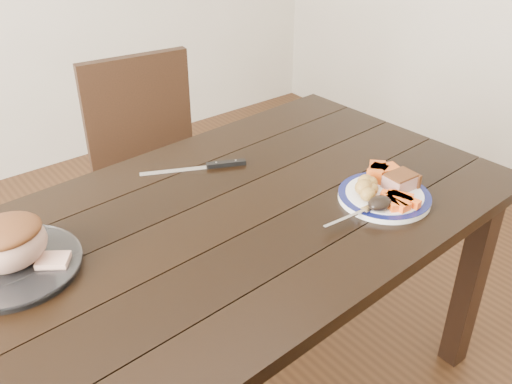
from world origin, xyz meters
TOP-DOWN VIEW (x-y plane):
  - dining_table at (0.00, 0.00)m, footprint 1.65×1.00m
  - chair_far at (0.17, 0.74)m, footprint 0.48×0.49m
  - dinner_plate at (0.39, -0.20)m, footprint 0.25×0.25m
  - plate_rim at (0.39, -0.20)m, footprint 0.25×0.25m
  - serving_platter at (-0.52, 0.11)m, footprint 0.30×0.30m
  - pork_slice at (0.44, -0.21)m, footprint 0.08×0.07m
  - roasted_potatoes at (0.35, -0.17)m, footprint 0.09×0.09m
  - carrot_batons at (0.37, -0.26)m, footprint 0.09×0.11m
  - pumpkin_wedges at (0.44, -0.14)m, footprint 0.09×0.09m
  - dark_mushroom at (0.31, -0.24)m, footprint 0.07×0.05m
  - fork at (0.24, -0.23)m, footprint 0.18×0.03m
  - roast_joint at (-0.52, 0.11)m, footprint 0.17×0.15m
  - cut_slice at (-0.44, 0.06)m, footprint 0.09×0.09m
  - carving_knife at (0.12, 0.24)m, footprint 0.30×0.15m

SIDE VIEW (x-z plane):
  - chair_far at x=0.17m, z-range 0.06..0.99m
  - dining_table at x=0.00m, z-range 0.28..1.03m
  - carving_knife at x=0.12m, z-range 0.75..0.76m
  - dinner_plate at x=0.39m, z-range 0.75..0.77m
  - serving_platter at x=-0.52m, z-range 0.75..0.77m
  - plate_rim at x=0.39m, z-range 0.76..0.78m
  - fork at x=0.24m, z-range 0.77..0.77m
  - cut_slice at x=-0.44m, z-range 0.77..0.78m
  - carrot_batons at x=0.37m, z-range 0.77..0.79m
  - dark_mushroom at x=0.31m, z-range 0.77..0.80m
  - pork_slice at x=0.44m, z-range 0.77..0.81m
  - pumpkin_wedges at x=0.44m, z-range 0.77..0.81m
  - roasted_potatoes at x=0.35m, z-range 0.77..0.81m
  - roast_joint at x=-0.52m, z-range 0.77..0.88m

